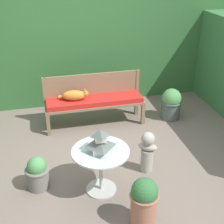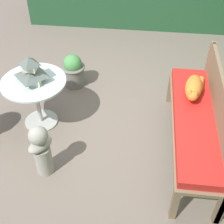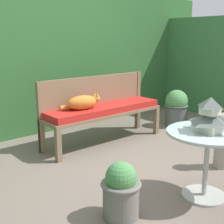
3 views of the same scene
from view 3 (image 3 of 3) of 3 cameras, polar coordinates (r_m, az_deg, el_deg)
ground at (r=3.42m, az=7.16°, el=-10.23°), size 30.00×30.00×0.00m
foliage_hedge_back at (r=4.98m, az=-12.55°, el=9.43°), size 6.40×0.79×2.08m
garden_bench at (r=4.08m, az=-1.46°, el=0.12°), size 1.69×0.44×0.50m
bench_backrest at (r=4.19m, az=-3.20°, el=3.36°), size 1.69×0.06×0.87m
cat at (r=3.84m, az=-5.36°, el=1.76°), size 0.49×0.26×0.20m
patio_table at (r=2.79m, az=17.07°, el=-5.90°), size 0.71×0.71×0.60m
pagoda_birdhouse at (r=2.72m, az=17.44°, el=-0.87°), size 0.29×0.29×0.29m
garden_bust at (r=3.52m, az=19.67°, el=-4.63°), size 0.30×0.27×0.61m
potted_plant_table_near at (r=5.00m, az=11.66°, el=0.78°), size 0.37×0.37×0.57m
potted_plant_bench_left at (r=2.48m, az=1.64°, el=-14.19°), size 0.32×0.32×0.45m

